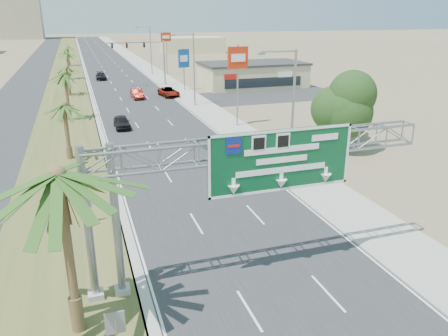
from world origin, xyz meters
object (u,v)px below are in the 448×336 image
object	(u,v)px
car_right_lane	(169,92)
pole_sign_red_near	(238,63)
store_building	(252,75)
sign_gantry	(247,160)
car_far	(101,76)
car_left_lane	(122,122)
signal_mast	(153,59)
pole_sign_blue	(184,60)
car_mid_lane	(137,94)
palm_near	(58,175)
pole_sign_red_far	(166,41)

from	to	relation	value
car_right_lane	pole_sign_red_near	world-z (taller)	pole_sign_red_near
pole_sign_red_near	store_building	bearing A→B (deg)	64.60
sign_gantry	car_far	distance (m)	73.57
sign_gantry	car_left_lane	world-z (taller)	sign_gantry
signal_mast	pole_sign_blue	distance (m)	7.79
store_building	car_mid_lane	distance (m)	22.28
palm_near	car_mid_lane	xyz separation A→B (m)	(9.66, 52.43, -6.18)
car_mid_lane	car_far	bearing A→B (deg)	98.23
pole_sign_red_far	pole_sign_red_near	bearing A→B (deg)	-91.69
palm_near	pole_sign_red_near	bearing A→B (deg)	59.32
palm_near	car_far	distance (m)	75.72
car_left_lane	pole_sign_blue	bearing A→B (deg)	60.38
car_far	pole_sign_blue	bearing A→B (deg)	-54.09
sign_gantry	car_mid_lane	xyz separation A→B (m)	(1.52, 50.50, -5.31)
store_building	pole_sign_red_far	world-z (taller)	pole_sign_red_far
car_mid_lane	car_far	size ratio (longest dim) A/B	0.95
palm_near	car_right_lane	size ratio (longest dim) A/B	1.62
signal_mast	car_left_lane	size ratio (longest dim) A/B	2.45
pole_sign_red_far	sign_gantry	bearing A→B (deg)	-98.61
palm_near	car_right_lane	distance (m)	54.91
pole_sign_red_near	pole_sign_blue	bearing A→B (deg)	89.82
pole_sign_red_near	pole_sign_blue	world-z (taller)	pole_sign_red_near
sign_gantry	store_building	xyz separation A→B (m)	(23.06, 56.07, -4.06)
pole_sign_blue	pole_sign_red_far	distance (m)	21.36
palm_near	signal_mast	xyz separation A→B (m)	(14.37, 63.97, -2.08)
store_building	pole_sign_red_far	size ratio (longest dim) A/B	2.01
palm_near	car_left_lane	bearing A→B (deg)	81.00
signal_mast	car_mid_lane	size ratio (longest dim) A/B	2.27
car_far	pole_sign_red_far	distance (m)	15.81
signal_mast	car_far	bearing A→B (deg)	127.66
pole_sign_red_near	pole_sign_red_far	world-z (taller)	pole_sign_red_near
car_right_lane	pole_sign_red_far	bearing A→B (deg)	71.55
store_building	palm_near	bearing A→B (deg)	-118.28
pole_sign_blue	car_mid_lane	bearing A→B (deg)	-150.79
store_building	car_mid_lane	world-z (taller)	store_building
signal_mast	car_far	world-z (taller)	signal_mast
car_left_lane	pole_sign_blue	world-z (taller)	pole_sign_blue
palm_near	store_building	size ratio (longest dim) A/B	0.46
store_building	car_far	world-z (taller)	store_building
signal_mast	pole_sign_red_far	world-z (taller)	pole_sign_red_far
palm_near	pole_sign_red_near	distance (m)	35.93
palm_near	signal_mast	bearing A→B (deg)	77.34
store_building	sign_gantry	bearing A→B (deg)	-112.36
pole_sign_red_near	signal_mast	bearing A→B (deg)	96.83
palm_near	store_building	distance (m)	66.04
store_building	pole_sign_red_far	xyz separation A→B (m)	(-11.46, 20.56, 5.08)
car_far	pole_sign_red_near	bearing A→B (deg)	-73.57
sign_gantry	store_building	distance (m)	60.77
car_left_lane	car_far	xyz separation A→B (m)	(0.26, 41.13, -0.02)
sign_gantry	pole_sign_red_near	world-z (taller)	pole_sign_red_near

